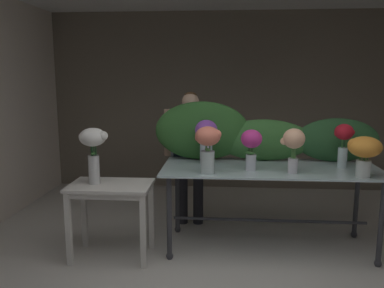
% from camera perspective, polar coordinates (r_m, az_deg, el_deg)
% --- Properties ---
extents(ground_plane, '(8.41, 8.41, 0.00)m').
position_cam_1_polar(ground_plane, '(4.66, 4.79, -12.49)').
color(ground_plane, beige).
extents(wall_back, '(5.54, 0.12, 2.74)m').
position_cam_1_polar(wall_back, '(6.24, 4.89, 6.13)').
color(wall_back, '#706656').
rests_on(wall_back, ground).
extents(display_table_glass, '(2.17, 0.89, 0.86)m').
position_cam_1_polar(display_table_glass, '(4.09, 11.21, -5.01)').
color(display_table_glass, silver).
rests_on(display_table_glass, ground).
extents(side_table_white, '(0.79, 0.50, 0.74)m').
position_cam_1_polar(side_table_white, '(3.91, -11.65, -7.18)').
color(side_table_white, silver).
rests_on(side_table_white, ground).
extents(florist, '(0.62, 0.24, 1.58)m').
position_cam_1_polar(florist, '(4.63, -0.24, 0.05)').
color(florist, '#232328').
rests_on(florist, ground).
extents(foliage_backdrop, '(2.39, 0.26, 0.64)m').
position_cam_1_polar(foliage_backdrop, '(4.31, 8.83, 1.20)').
color(foliage_backdrop, '#2D6028').
rests_on(foliage_backdrop, display_table_glass).
extents(vase_magenta_carnations, '(0.21, 0.21, 0.40)m').
position_cam_1_polar(vase_magenta_carnations, '(3.85, 8.58, -0.08)').
color(vase_magenta_carnations, silver).
rests_on(vase_magenta_carnations, display_table_glass).
extents(vase_coral_hydrangea, '(0.25, 0.24, 0.45)m').
position_cam_1_polar(vase_coral_hydrangea, '(3.68, 2.32, -0.07)').
color(vase_coral_hydrangea, silver).
rests_on(vase_coral_hydrangea, display_table_glass).
extents(vase_peach_freesia, '(0.23, 0.21, 0.43)m').
position_cam_1_polar(vase_peach_freesia, '(3.80, 14.47, 0.03)').
color(vase_peach_freesia, silver).
rests_on(vase_peach_freesia, display_table_glass).
extents(vase_violet_stock, '(0.23, 0.23, 0.46)m').
position_cam_1_polar(vase_violet_stock, '(4.09, 2.09, 0.93)').
color(vase_violet_stock, silver).
rests_on(vase_violet_stock, display_table_glass).
extents(vase_crimson_lilies, '(0.19, 0.18, 0.44)m').
position_cam_1_polar(vase_crimson_lilies, '(4.19, 21.09, 0.51)').
color(vase_crimson_lilies, silver).
rests_on(vase_crimson_lilies, display_table_glass).
extents(vase_sunset_ranunculus, '(0.30, 0.29, 0.38)m').
position_cam_1_polar(vase_sunset_ranunculus, '(3.86, 23.62, -0.90)').
color(vase_sunset_ranunculus, silver).
rests_on(vase_sunset_ranunculus, display_table_glass).
extents(vase_white_roses_tall, '(0.28, 0.25, 0.54)m').
position_cam_1_polar(vase_white_roses_tall, '(3.85, -14.10, -0.34)').
color(vase_white_roses_tall, silver).
rests_on(vase_white_roses_tall, side_table_white).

